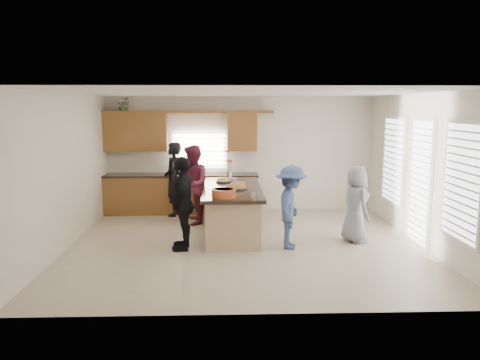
{
  "coord_description": "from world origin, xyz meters",
  "views": [
    {
      "loc": [
        -0.38,
        -8.48,
        2.56
      ],
      "look_at": [
        -0.08,
        0.46,
        1.15
      ],
      "focal_mm": 35.0,
      "sensor_mm": 36.0,
      "label": 1
    }
  ],
  "objects_px": {
    "woman_left_mid": "(192,185)",
    "woman_right_front": "(356,204)",
    "woman_right_back": "(291,207)",
    "island": "(232,212)",
    "salad_bowl": "(224,193)",
    "woman_left_back": "(173,179)",
    "woman_left_front": "(183,203)"
  },
  "relations": [
    {
      "from": "woman_left_mid",
      "to": "woman_left_front",
      "type": "distance_m",
      "value": 1.86
    },
    {
      "from": "woman_left_mid",
      "to": "woman_right_front",
      "type": "xyz_separation_m",
      "value": [
        3.18,
        -1.5,
        -0.13
      ]
    },
    {
      "from": "woman_left_front",
      "to": "salad_bowl",
      "type": "bearing_deg",
      "value": 90.05
    },
    {
      "from": "salad_bowl",
      "to": "woman_left_front",
      "type": "distance_m",
      "value": 0.76
    },
    {
      "from": "woman_left_mid",
      "to": "woman_right_front",
      "type": "bearing_deg",
      "value": 60.91
    },
    {
      "from": "woman_left_back",
      "to": "woman_left_front",
      "type": "xyz_separation_m",
      "value": [
        0.46,
        -2.67,
        -0.02
      ]
    },
    {
      "from": "woman_left_back",
      "to": "woman_left_mid",
      "type": "distance_m",
      "value": 0.96
    },
    {
      "from": "salad_bowl",
      "to": "woman_left_back",
      "type": "bearing_deg",
      "value": 113.98
    },
    {
      "from": "woman_left_back",
      "to": "salad_bowl",
      "type": "bearing_deg",
      "value": 26.81
    },
    {
      "from": "woman_right_back",
      "to": "salad_bowl",
      "type": "bearing_deg",
      "value": 103.31
    },
    {
      "from": "island",
      "to": "woman_left_front",
      "type": "height_order",
      "value": "woman_left_front"
    },
    {
      "from": "salad_bowl",
      "to": "woman_left_front",
      "type": "xyz_separation_m",
      "value": [
        -0.73,
        0.01,
        -0.19
      ]
    },
    {
      "from": "salad_bowl",
      "to": "woman_right_front",
      "type": "relative_size",
      "value": 0.3
    },
    {
      "from": "island",
      "to": "woman_right_back",
      "type": "bearing_deg",
      "value": -44.58
    },
    {
      "from": "salad_bowl",
      "to": "woman_left_mid",
      "type": "relative_size",
      "value": 0.25
    },
    {
      "from": "island",
      "to": "woman_right_back",
      "type": "height_order",
      "value": "woman_right_back"
    },
    {
      "from": "woman_left_mid",
      "to": "woman_right_back",
      "type": "height_order",
      "value": "woman_left_mid"
    },
    {
      "from": "salad_bowl",
      "to": "woman_right_back",
      "type": "height_order",
      "value": "woman_right_back"
    },
    {
      "from": "woman_left_front",
      "to": "woman_left_mid",
      "type": "bearing_deg",
      "value": 179.37
    },
    {
      "from": "woman_left_mid",
      "to": "woman_right_front",
      "type": "height_order",
      "value": "woman_left_mid"
    },
    {
      "from": "woman_left_mid",
      "to": "island",
      "type": "bearing_deg",
      "value": 41.98
    },
    {
      "from": "island",
      "to": "woman_left_front",
      "type": "bearing_deg",
      "value": -131.19
    },
    {
      "from": "woman_left_back",
      "to": "island",
      "type": "bearing_deg",
      "value": 42.35
    },
    {
      "from": "woman_right_back",
      "to": "woman_right_front",
      "type": "xyz_separation_m",
      "value": [
        1.28,
        0.36,
        -0.03
      ]
    },
    {
      "from": "salad_bowl",
      "to": "woman_left_back",
      "type": "height_order",
      "value": "woman_left_back"
    },
    {
      "from": "woman_right_front",
      "to": "woman_left_back",
      "type": "bearing_deg",
      "value": 43.78
    },
    {
      "from": "woman_left_back",
      "to": "woman_left_mid",
      "type": "height_order",
      "value": "same"
    },
    {
      "from": "island",
      "to": "salad_bowl",
      "type": "bearing_deg",
      "value": -99.15
    },
    {
      "from": "salad_bowl",
      "to": "woman_right_back",
      "type": "distance_m",
      "value": 1.25
    },
    {
      "from": "woman_right_back",
      "to": "woman_right_front",
      "type": "height_order",
      "value": "woman_right_back"
    },
    {
      "from": "salad_bowl",
      "to": "woman_left_front",
      "type": "bearing_deg",
      "value": 179.39
    },
    {
      "from": "woman_left_back",
      "to": "woman_right_front",
      "type": "relative_size",
      "value": 1.18
    }
  ]
}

